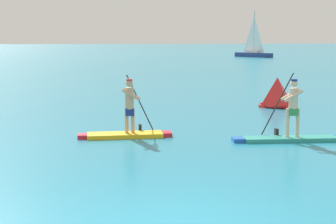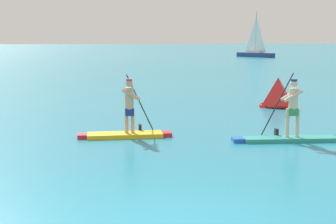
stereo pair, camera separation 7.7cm
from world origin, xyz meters
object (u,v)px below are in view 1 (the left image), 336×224
Objects in this scene: paddleboarder_far_right at (290,128)px; race_marker_buoy at (277,94)px; sailboat_right_horizon at (253,51)px; paddleboarder_mid_center at (127,125)px.

paddleboarder_far_right is 2.07× the size of race_marker_buoy.
paddleboarder_far_right is 0.50× the size of sailboat_right_horizon.
paddleboarder_far_right is 7.30m from race_marker_buoy.
paddleboarder_far_right is (4.63, -1.35, 0.02)m from paddleboarder_mid_center.
race_marker_buoy is 55.52m from sailboat_right_horizon.
paddleboarder_mid_center reaches higher than race_marker_buoy.
sailboat_right_horizon is (17.24, 52.77, 0.33)m from race_marker_buoy.
paddleboarder_far_right reaches higher than race_marker_buoy.
race_marker_buoy is 0.24× the size of sailboat_right_horizon.
paddleboarder_far_right is at bearing -15.13° from paddleboarder_mid_center.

